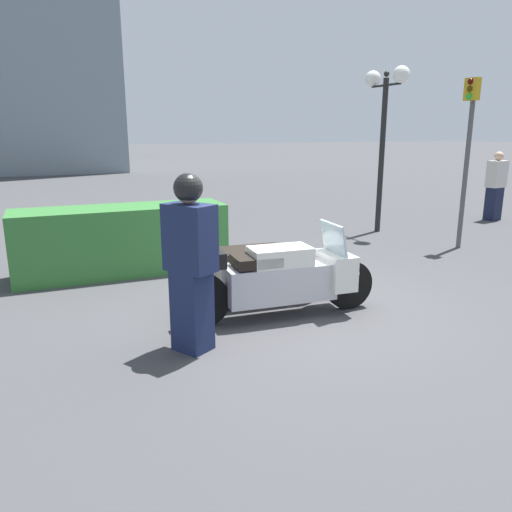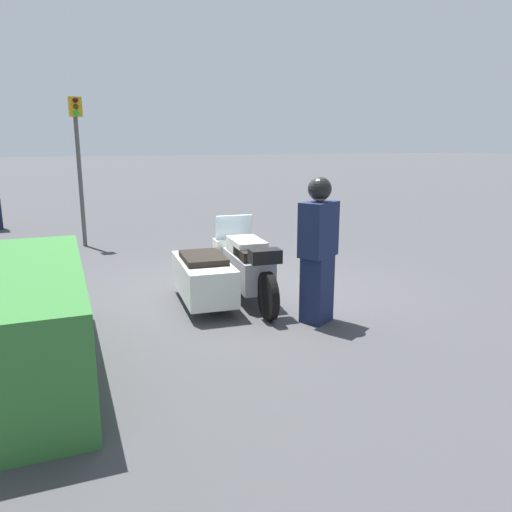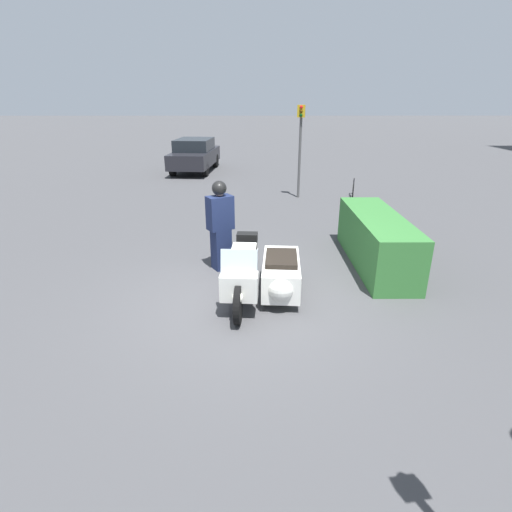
{
  "view_description": "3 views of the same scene",
  "coord_description": "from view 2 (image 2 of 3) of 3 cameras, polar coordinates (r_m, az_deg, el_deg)",
  "views": [
    {
      "loc": [
        -2.86,
        -5.33,
        2.26
      ],
      "look_at": [
        -0.73,
        -0.29,
        0.88
      ],
      "focal_mm": 35.0,
      "sensor_mm": 36.0,
      "label": 1
    },
    {
      "loc": [
        -6.99,
        2.43,
        2.27
      ],
      "look_at": [
        -0.92,
        0.05,
        0.78
      ],
      "focal_mm": 35.0,
      "sensor_mm": 36.0,
      "label": 2
    },
    {
      "loc": [
        6.24,
        0.15,
        3.37
      ],
      "look_at": [
        0.41,
        0.18,
        1.05
      ],
      "focal_mm": 28.0,
      "sensor_mm": 36.0,
      "label": 3
    }
  ],
  "objects": [
    {
      "name": "officer_rider",
      "position": [
        6.32,
        7.11,
        1.02
      ],
      "size": [
        0.53,
        0.59,
        1.86
      ],
      "rotation": [
        0.0,
        0.0,
        0.55
      ],
      "color": "#192347",
      "rests_on": "ground"
    },
    {
      "name": "hedge_bush_curbside",
      "position": [
        5.49,
        -23.85,
        -6.65
      ],
      "size": [
        3.31,
        0.94,
        1.08
      ],
      "primitive_type": "cube",
      "color": "#337033",
      "rests_on": "ground"
    },
    {
      "name": "police_motorcycle",
      "position": [
        7.28,
        -3.88,
        -1.52
      ],
      "size": [
        2.57,
        1.42,
        1.15
      ],
      "rotation": [
        0.0,
        0.0,
        -0.07
      ],
      "color": "black",
      "rests_on": "ground"
    },
    {
      "name": "ground_plane",
      "position": [
        7.74,
        -2.17,
        -4.19
      ],
      "size": [
        160.0,
        160.0,
        0.0
      ],
      "primitive_type": "plane",
      "color": "#424244"
    },
    {
      "name": "traffic_light_near",
      "position": [
        11.56,
        -19.65,
        11.4
      ],
      "size": [
        0.22,
        0.28,
        3.19
      ],
      "rotation": [
        0.0,
        0.0,
        3.31
      ],
      "color": "#4C4C4C",
      "rests_on": "ground"
    }
  ]
}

